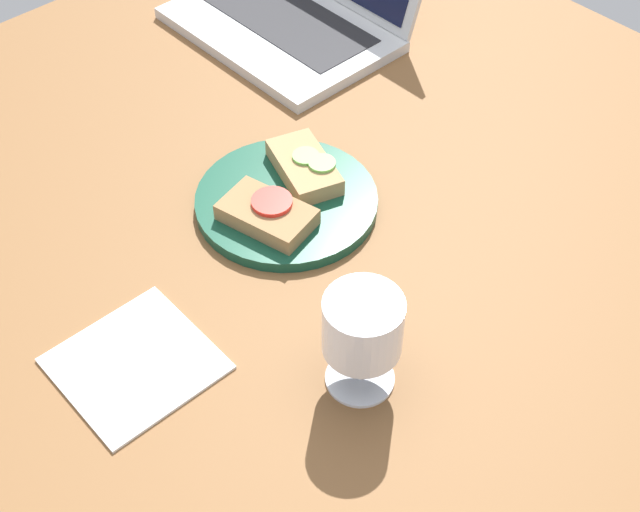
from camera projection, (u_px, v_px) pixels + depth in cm
name	position (u px, v px, depth cm)	size (l,w,h in cm)	color
wooden_table	(307.00, 249.00, 111.62)	(140.00, 140.00, 3.00)	brown
plate	(287.00, 201.00, 114.20)	(23.47, 23.47, 1.56)	#144733
sandwich_with_tomato	(267.00, 213.00, 109.76)	(12.69, 9.28, 2.87)	#937047
sandwich_with_cucumber	(305.00, 167.00, 115.69)	(13.07, 9.74, 2.84)	#A88456
wine_glass	(363.00, 330.00, 90.00)	(8.35, 8.35, 12.66)	white
laptop	(299.00, 3.00, 140.93)	(34.78, 29.42, 20.48)	silver
napkin	(135.00, 364.00, 97.38)	(15.52, 15.89, 0.40)	white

